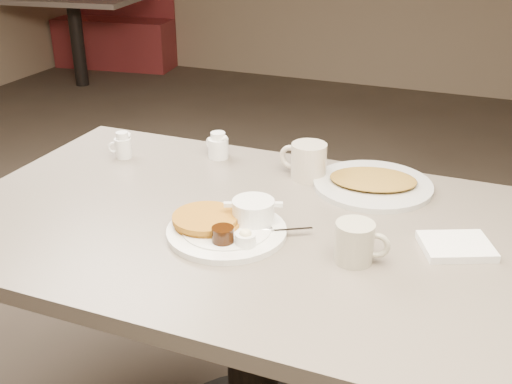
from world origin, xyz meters
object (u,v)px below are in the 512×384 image
at_px(diner_table, 253,280).
at_px(creamer_right, 218,146).
at_px(creamer_left, 123,146).
at_px(coffee_mug_far, 307,161).
at_px(hash_plate, 373,183).
at_px(booth_back_left, 113,23).
at_px(main_plate, 229,224).
at_px(coffee_mug_near, 356,242).

distance_m(diner_table, creamer_right, 0.47).
relative_size(diner_table, creamer_left, 18.75).
bearing_deg(coffee_mug_far, diner_table, -97.80).
xyz_separation_m(creamer_left, hash_plate, (0.74, 0.07, -0.02)).
relative_size(coffee_mug_far, creamer_right, 1.70).
height_order(creamer_left, creamer_right, same).
xyz_separation_m(creamer_right, booth_back_left, (-2.69, 3.41, -0.38)).
relative_size(main_plate, coffee_mug_near, 3.00).
height_order(diner_table, coffee_mug_far, coffee_mug_far).
bearing_deg(booth_back_left, creamer_left, -55.33).
xyz_separation_m(diner_table, hash_plate, (0.23, 0.30, 0.18)).
distance_m(coffee_mug_far, hash_plate, 0.19).
xyz_separation_m(creamer_right, hash_plate, (0.48, -0.04, -0.02)).
xyz_separation_m(coffee_mug_far, booth_back_left, (-2.99, 3.45, -0.39)).
height_order(main_plate, booth_back_left, booth_back_left).
relative_size(coffee_mug_far, booth_back_left, 0.10).
xyz_separation_m(main_plate, hash_plate, (0.26, 0.37, -0.01)).
height_order(coffee_mug_near, creamer_right, coffee_mug_near).
distance_m(main_plate, creamer_right, 0.47).
height_order(diner_table, main_plate, main_plate).
xyz_separation_m(main_plate, creamer_right, (-0.22, 0.41, 0.01)).
height_order(hash_plate, booth_back_left, booth_back_left).
relative_size(hash_plate, booth_back_left, 0.26).
height_order(diner_table, booth_back_left, booth_back_left).
distance_m(diner_table, creamer_left, 0.60).
relative_size(coffee_mug_near, creamer_right, 1.43).
xyz_separation_m(main_plate, creamer_left, (-0.49, 0.31, 0.01)).
distance_m(coffee_mug_near, hash_plate, 0.39).
relative_size(diner_table, coffee_mug_near, 12.17).
bearing_deg(booth_back_left, creamer_right, -51.65).
bearing_deg(diner_table, main_plate, -113.42).
bearing_deg(diner_table, coffee_mug_near, -17.34).
distance_m(coffee_mug_far, booth_back_left, 4.58).
xyz_separation_m(coffee_mug_near, hash_plate, (-0.04, 0.39, -0.03)).
distance_m(main_plate, coffee_mug_near, 0.30).
height_order(creamer_left, booth_back_left, booth_back_left).
bearing_deg(diner_table, creamer_left, 155.60).
relative_size(coffee_mug_far, hash_plate, 0.39).
xyz_separation_m(creamer_left, creamer_right, (0.27, 0.11, -0.00)).
bearing_deg(coffee_mug_far, creamer_left, -173.34).
bearing_deg(creamer_right, creamer_left, -158.20).
bearing_deg(coffee_mug_near, hash_plate, 96.44).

